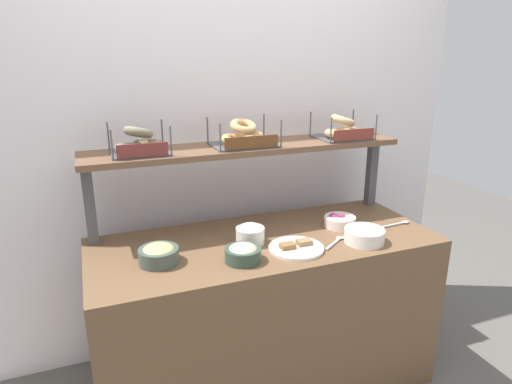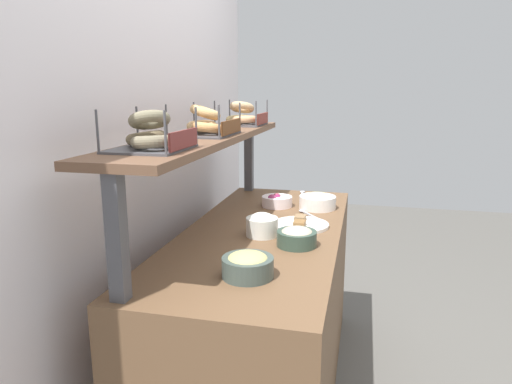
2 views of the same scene
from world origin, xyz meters
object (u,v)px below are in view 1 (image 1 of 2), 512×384
bowl_cream_cheese (250,234)px  bowl_hummus (159,254)px  bowl_beet_salad (339,221)px  bagel_basket_plain (342,130)px  bagel_basket_sesame (243,137)px  serving_spoon_by_edge (337,241)px  serving_spoon_near_plate (400,223)px  bowl_scallion_spread (364,234)px  bagel_basket_poppy (139,144)px  serving_plate_white (296,248)px  bowl_tuna_salad (243,253)px

bowl_cream_cheese → bowl_hummus: bearing=-173.6°
bowl_beet_salad → bagel_basket_plain: (0.13, 0.23, 0.44)m
bagel_basket_sesame → serving_spoon_by_edge: bearing=-50.6°
serving_spoon_near_plate → bowl_hummus: bearing=179.4°
bowl_scallion_spread → serving_spoon_near_plate: bearing=21.7°
bagel_basket_poppy → bowl_scallion_spread: bearing=-25.4°
serving_spoon_by_edge → bagel_basket_plain: bearing=58.4°
bowl_cream_cheese → bowl_scallion_spread: bearing=-19.6°
bagel_basket_poppy → bowl_cream_cheese: bearing=-31.3°
serving_plate_white → bowl_scallion_spread: bearing=-6.9°
bowl_beet_salad → serving_plate_white: (-0.34, -0.18, -0.02)m
bowl_tuna_salad → bowl_cream_cheese: size_ratio=1.17×
serving_spoon_by_edge → bagel_basket_poppy: size_ratio=0.55×
bowl_cream_cheese → bagel_basket_plain: size_ratio=0.48×
bowl_beet_salad → bagel_basket_plain: 0.52m
bowl_cream_cheese → bowl_beet_salad: size_ratio=0.84×
bowl_scallion_spread → bowl_cream_cheese: bearing=160.4°
bowl_tuna_salad → bowl_cream_cheese: (0.10, 0.17, 0.01)m
serving_spoon_near_plate → bagel_basket_plain: bagel_basket_plain is taller
bowl_cream_cheese → serving_spoon_near_plate: bowl_cream_cheese is taller
bowl_cream_cheese → serving_spoon_near_plate: (0.84, -0.06, -0.04)m
bagel_basket_plain → bowl_hummus: bearing=-164.2°
bowl_cream_cheese → serving_spoon_by_edge: 0.43m
bowl_tuna_salad → serving_spoon_near_plate: 0.95m
bowl_hummus → bagel_basket_plain: 1.22m
serving_spoon_by_edge → bagel_basket_poppy: 1.07m
bowl_cream_cheese → bowl_beet_salad: (0.52, 0.03, -0.02)m
bowl_hummus → serving_plate_white: (0.63, -0.10, -0.03)m
bowl_hummus → bowl_scallion_spread: bowl_hummus is taller
serving_plate_white → serving_spoon_near_plate: bearing=7.1°
bowl_hummus → bowl_beet_salad: size_ratio=1.08×
bagel_basket_poppy → bowl_beet_salad: bearing=-14.1°
bowl_hummus → bowl_beet_salad: (0.98, 0.08, -0.01)m
bowl_scallion_spread → serving_plate_white: 0.35m
bowl_beet_salad → serving_spoon_near_plate: size_ratio=0.91×
bowl_cream_cheese → serving_plate_white: bowl_cream_cheese is taller
bowl_tuna_salad → serving_spoon_by_edge: bearing=3.2°
serving_plate_white → bagel_basket_plain: size_ratio=0.89×
bowl_beet_salad → bowl_scallion_spread: 0.22m
bowl_beet_salad → bagel_basket_sesame: bagel_basket_sesame is taller
bowl_scallion_spread → bagel_basket_sesame: (-0.46, 0.46, 0.43)m
bowl_tuna_salad → bowl_hummus: size_ratio=0.92×
bowl_beet_salad → bowl_scallion_spread: size_ratio=0.84×
bowl_cream_cheese → serving_spoon_by_edge: bearing=-19.1°
serving_plate_white → bagel_basket_sesame: size_ratio=0.80×
bowl_cream_cheese → serving_plate_white: (0.18, -0.15, -0.04)m
bowl_tuna_salad → bagel_basket_poppy: bearing=129.0°
bowl_hummus → serving_plate_white: bowl_hummus is taller
serving_spoon_near_plate → bagel_basket_poppy: (-1.31, 0.34, 0.47)m
bowl_hummus → serving_spoon_by_edge: bearing=-6.0°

